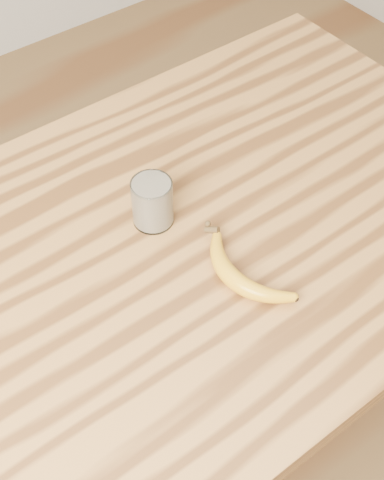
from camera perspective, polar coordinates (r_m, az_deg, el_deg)
table at (r=1.24m, az=0.72°, el=-2.85°), size 1.20×0.80×0.90m
smoothie_glass at (r=1.12m, az=-3.40°, el=3.27°), size 0.07×0.07×0.09m
banana at (r=1.05m, az=3.63°, el=-3.46°), size 0.12×0.26×0.03m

